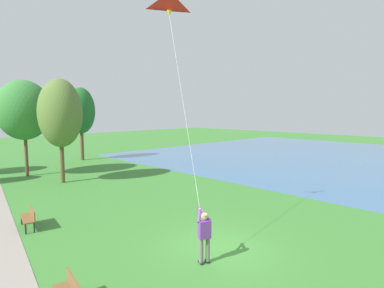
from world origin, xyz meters
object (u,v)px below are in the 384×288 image
park_bench_far_walkway (29,216)px  tree_treeline_right (81,111)px  tree_horizon_far (24,110)px  person_kite_flyer (204,233)px  tree_treeline_left (60,113)px  flying_kite (170,5)px

park_bench_far_walkway → tree_treeline_right: bearing=58.1°
tree_horizon_far → tree_treeline_right: 8.11m
person_kite_flyer → tree_treeline_left: tree_treeline_left is taller
tree_horizon_far → person_kite_flyer: bearing=-91.4°
person_kite_flyer → flying_kite: flying_kite is taller
park_bench_far_walkway → tree_horizon_far: size_ratio=0.21×
park_bench_far_walkway → tree_horizon_far: 13.24m
park_bench_far_walkway → tree_treeline_left: size_ratio=0.21×
tree_treeline_right → tree_treeline_left: bearing=-122.7°
person_kite_flyer → park_bench_far_walkway: (-3.09, 7.47, -0.54)m
park_bench_far_walkway → tree_treeline_right: size_ratio=0.21×
flying_kite → tree_treeline_right: size_ratio=1.08×
flying_kite → park_bench_far_walkway: (-4.28, 4.44, -8.75)m
tree_treeline_left → tree_horizon_far: 4.38m
tree_horizon_far → tree_treeline_right: bearing=34.3°
flying_kite → tree_treeline_right: (5.98, 20.91, -4.21)m
person_kite_flyer → tree_treeline_left: 15.66m
tree_horizon_far → tree_treeline_left: bearing=-76.3°
person_kite_flyer → tree_horizon_far: tree_horizon_far is taller
person_kite_flyer → tree_treeline_left: bearing=84.3°
person_kite_flyer → flying_kite: 8.83m
park_bench_far_walkway → person_kite_flyer: bearing=-67.5°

